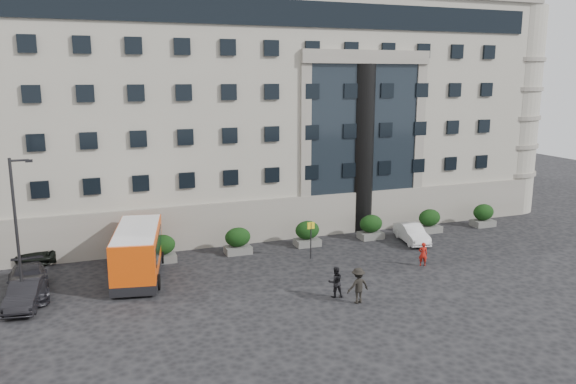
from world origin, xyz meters
The scene contains 20 objects.
ground centered at (0.00, 0.00, 0.00)m, with size 120.00×120.00×0.00m, color black.
civic_building centered at (6.00, 22.00, 9.00)m, with size 44.00×24.00×18.00m, color gray.
entrance_column centered at (12.00, 10.30, 6.50)m, with size 1.80×1.80×13.00m, color black.
hedge_a centered at (-4.00, 7.80, 0.93)m, with size 1.80×1.26×1.84m.
hedge_b centered at (1.20, 7.80, 0.93)m, with size 1.80×1.26×1.84m.
hedge_c centered at (6.40, 7.80, 0.93)m, with size 1.80×1.26×1.84m.
hedge_d centered at (11.60, 7.80, 0.93)m, with size 1.80×1.26×1.84m.
hedge_e centered at (16.80, 7.80, 0.93)m, with size 1.80×1.26×1.84m.
hedge_f centered at (22.00, 7.80, 0.93)m, with size 1.80×1.26×1.84m.
street_lamp centered at (-11.94, 3.00, 4.37)m, with size 1.16×0.18×8.00m.
bus_stop_sign centered at (5.50, 5.00, 1.73)m, with size 0.50×0.08×2.52m.
minibus centered at (-5.74, 5.39, 1.69)m, with size 3.86×7.68×3.06m.
red_truck centered at (-12.12, 18.32, 1.51)m, with size 2.85×5.62×2.96m.
parked_car_b centered at (-11.87, 2.93, 0.71)m, with size 1.50×4.31×1.42m, color black.
parked_car_c centered at (-11.86, 4.65, 0.76)m, with size 2.12×5.21×1.51m, color black.
parked_car_d centered at (-11.50, 11.75, 0.77)m, with size 2.55×5.53×1.54m, color black.
white_taxi centered at (14.00, 5.91, 0.67)m, with size 1.42×4.08×1.35m, color silver.
pedestrian_a centered at (11.73, 1.09, 0.78)m, with size 0.57×0.38×1.57m, color #A51810.
pedestrian_b centered at (4.17, -1.70, 0.87)m, with size 0.85×0.66×1.74m, color black.
pedestrian_c centered at (4.96, -2.89, 0.99)m, with size 1.28×0.74×1.98m, color black.
Camera 1 is at (-8.60, -28.37, 12.04)m, focal length 35.00 mm.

